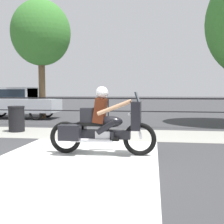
% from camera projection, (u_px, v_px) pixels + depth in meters
% --- Properties ---
extents(ground_plane, '(120.00, 120.00, 0.00)m').
position_uv_depth(ground_plane, '(71.00, 158.00, 6.15)').
color(ground_plane, '#38383A').
extents(sidewalk_band, '(44.00, 2.40, 0.01)m').
position_uv_depth(sidewalk_band, '(100.00, 134.00, 9.50)').
color(sidewalk_band, '#99968E').
rests_on(sidewalk_band, ground).
extents(crosswalk_band, '(3.54, 6.00, 0.01)m').
position_uv_depth(crosswalk_band, '(74.00, 160.00, 5.93)').
color(crosswalk_band, silver).
rests_on(crosswalk_band, ground).
extents(fence_railing, '(36.00, 0.05, 1.19)m').
position_uv_depth(fence_railing, '(108.00, 104.00, 11.17)').
color(fence_railing, black).
rests_on(fence_railing, ground).
extents(motorcycle, '(2.50, 0.76, 1.58)m').
position_uv_depth(motorcycle, '(102.00, 125.00, 6.45)').
color(motorcycle, black).
rests_on(motorcycle, ground).
extents(parked_car, '(4.38, 1.62, 1.64)m').
position_uv_depth(parked_car, '(15.00, 101.00, 14.71)').
color(parked_car, '#B7BCC4').
rests_on(parked_car, ground).
extents(trash_bin, '(0.58, 0.58, 0.92)m').
position_uv_depth(trash_bin, '(17.00, 119.00, 10.00)').
color(trash_bin, black).
rests_on(trash_bin, ground).
extents(tree_behind_car, '(3.05, 3.05, 6.12)m').
position_uv_depth(tree_behind_car, '(41.00, 34.00, 14.50)').
color(tree_behind_car, brown).
rests_on(tree_behind_car, ground).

